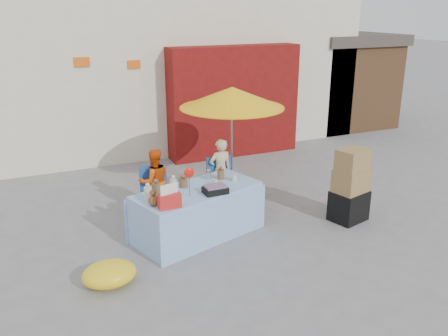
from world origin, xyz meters
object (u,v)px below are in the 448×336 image
market_table (197,212)px  vendor_orange (155,181)px  box_stack (350,188)px  vendor_beige (220,171)px  umbrella (232,98)px  chair_right (223,190)px  chair_left (158,201)px

market_table → vendor_orange: 1.21m
box_stack → market_table: bearing=168.5°
vendor_orange → vendor_beige: bearing=179.2°
vendor_orange → umbrella: 2.04m
vendor_orange → umbrella: umbrella is taller
vendor_beige → umbrella: bearing=-154.2°
chair_right → vendor_orange: bearing=173.1°
market_table → box_stack: 2.60m
vendor_orange → box_stack: size_ratio=0.92×
chair_right → box_stack: 2.26m
box_stack → vendor_orange: bearing=150.1°
market_table → umbrella: 2.31m
market_table → chair_left: 1.08m
vendor_beige → umbrella: 1.34m
market_table → vendor_orange: bearing=89.9°
chair_left → umbrella: 2.27m
vendor_orange → box_stack: box_stack is taller
vendor_beige → chair_left: bearing=5.4°
market_table → vendor_beige: market_table is taller
umbrella → market_table: bearing=-132.9°
market_table → chair_left: (-0.35, 1.01, -0.15)m
box_stack → chair_right: bearing=137.0°
market_table → chair_left: size_ratio=2.62×
chair_left → vendor_beige: bearing=5.4°
chair_right → vendor_beige: (0.00, 0.13, 0.34)m
chair_right → box_stack: size_ratio=0.67×
market_table → chair_left: market_table is taller
umbrella → chair_right: bearing=-136.6°
market_table → chair_right: (0.90, 1.01, -0.15)m
chair_right → vendor_orange: 1.30m
market_table → vendor_orange: size_ratio=1.93×
chair_left → chair_right: 1.25m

